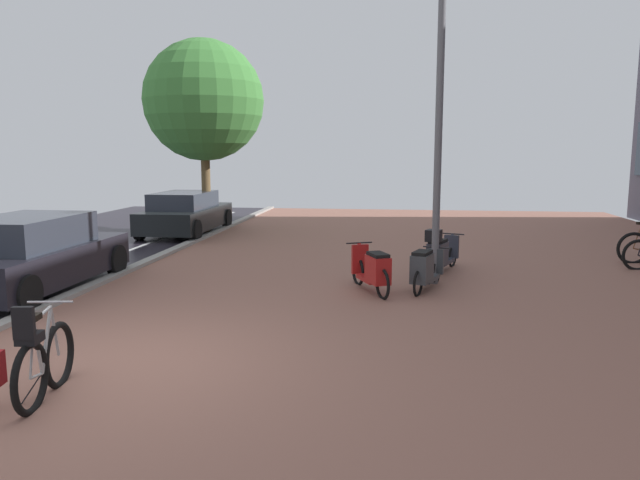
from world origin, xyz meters
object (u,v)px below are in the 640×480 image
Objects in this scene: scooter_near at (425,269)px; street_tree at (204,101)px; bicycle_foreground at (39,362)px; scooter_far at (373,270)px; parked_car_near at (30,255)px; parked_car_far at (186,213)px; scooter_mid at (440,252)px; lamp_post at (439,115)px.

scooter_near is 0.26× the size of street_tree.
bicycle_foreground reaches higher than scooter_near.
scooter_far is at bearing -163.75° from scooter_near.
street_tree reaches higher than parked_car_near.
parked_car_far is (0.12, 7.79, -0.03)m from parked_car_near.
scooter_near is 7.24m from parked_car_near.
scooter_far is at bearing 5.64° from parked_car_near.
scooter_mid is at bearing -35.15° from parked_car_far.
street_tree reaches higher than lamp_post.
scooter_far is 6.27m from parked_car_near.
parked_car_far is at bearing 89.12° from parked_car_near.
street_tree reaches higher than scooter_near.
parked_car_near reaches higher than bicycle_foreground.
bicycle_foreground is 6.81m from scooter_near.
scooter_near is 0.94× the size of scooter_mid.
lamp_post is at bearing 71.60° from scooter_near.
parked_car_near is at bearing -174.36° from scooter_far.
scooter_near is 0.38× the size of parked_car_far.
parked_car_near is (-7.18, -0.89, 0.25)m from scooter_near.
street_tree is at bearing 131.24° from scooter_near.
bicycle_foreground is at bearing -122.01° from scooter_far.
parked_car_far reaches higher than bicycle_foreground.
scooter_near is 1.71m from scooter_mid.
scooter_near is 0.39× the size of parked_car_near.
scooter_far is 0.39× the size of parked_car_far.
parked_car_far is at bearing 130.44° from scooter_far.
scooter_far is 0.28× the size of lamp_post.
scooter_near is 10.64m from street_tree.
street_tree is at bearing 125.93° from scooter_far.
bicycle_foreground is 0.24× the size of lamp_post.
lamp_post is (-0.17, -1.02, 2.76)m from scooter_mid.
scooter_far is (-1.32, -1.94, -0.03)m from scooter_mid.
scooter_far reaches higher than scooter_near.
scooter_near is at bearing -108.40° from lamp_post.
street_tree is at bearing 140.02° from scooter_mid.
parked_car_near is 0.97× the size of parked_car_far.
bicycle_foreground reaches higher than scooter_mid.
lamp_post is at bearing 54.19° from bicycle_foreground.
parked_car_far is at bearing 135.64° from scooter_near.
parked_car_near is 7.97m from lamp_post.
bicycle_foreground is 0.23× the size of street_tree.
parked_car_near is at bearing -172.93° from scooter_near.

